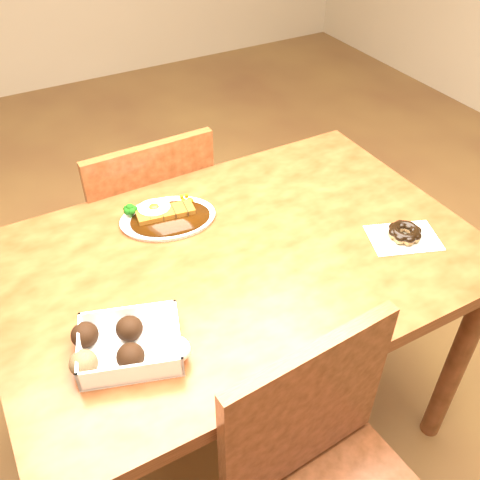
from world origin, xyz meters
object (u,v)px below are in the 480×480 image
table (239,282)px  pon_de_ring (405,233)px  chair_far (146,230)px  katsu_curry_plate (166,216)px  donut_box (127,344)px

table → pon_de_ring: 0.45m
chair_far → katsu_curry_plate: (-0.03, -0.32, 0.28)m
donut_box → pon_de_ring: size_ratio=1.18×
table → pon_de_ring: bearing=-20.7°
table → chair_far: chair_far is taller
donut_box → pon_de_ring: donut_box is taller
katsu_curry_plate → pon_de_ring: size_ratio=1.36×
table → donut_box: (-0.35, -0.16, 0.13)m
table → donut_box: donut_box is taller
table → pon_de_ring: size_ratio=5.73×
donut_box → pon_de_ring: (0.75, 0.01, -0.01)m
chair_far → pon_de_ring: chair_far is taller
chair_far → katsu_curry_plate: bearing=83.0°
chair_far → pon_de_ring: 0.88m
chair_far → pon_de_ring: bearing=123.4°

